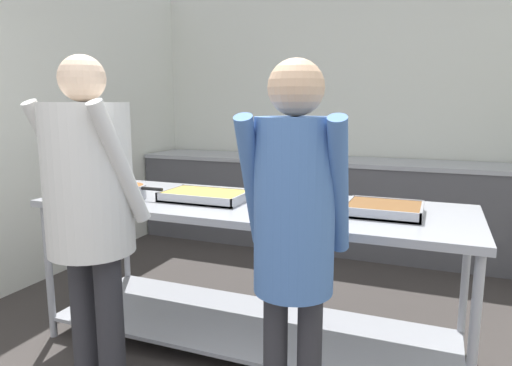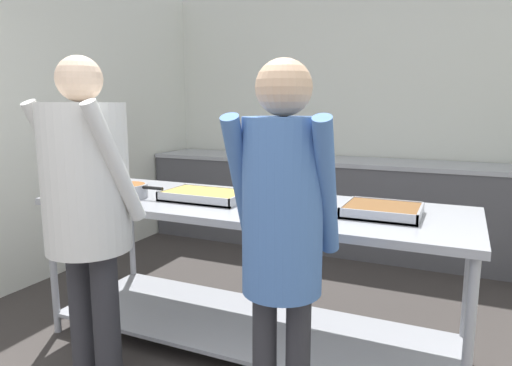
{
  "view_description": "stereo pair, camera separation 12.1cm",
  "coord_description": "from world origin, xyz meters",
  "px_view_note": "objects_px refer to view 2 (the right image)",
  "views": [
    {
      "loc": [
        0.88,
        -0.59,
        1.44
      ],
      "look_at": [
        -0.11,
        1.9,
        0.98
      ],
      "focal_mm": 32.0,
      "sensor_mm": 36.0,
      "label": 1
    },
    {
      "loc": [
        0.99,
        -0.54,
        1.44
      ],
      "look_at": [
        -0.11,
        1.9,
        0.98
      ],
      "focal_mm": 32.0,
      "sensor_mm": 36.0,
      "label": 2
    }
  ],
  "objects_px": {
    "plate_stack": "(301,213)",
    "guest_serving_right": "(282,222)",
    "broccoli_bowl": "(279,192)",
    "guest_serving_left": "(87,196)",
    "sauce_pan": "(127,190)",
    "serving_tray_roast": "(382,211)",
    "serving_tray_vegetables": "(205,196)"
  },
  "relations": [
    {
      "from": "broccoli_bowl",
      "to": "guest_serving_left",
      "type": "distance_m",
      "value": 1.1
    },
    {
      "from": "serving_tray_vegetables",
      "to": "plate_stack",
      "type": "xyz_separation_m",
      "value": [
        0.67,
        -0.2,
        0.0
      ]
    },
    {
      "from": "broccoli_bowl",
      "to": "plate_stack",
      "type": "distance_m",
      "value": 0.48
    },
    {
      "from": "serving_tray_vegetables",
      "to": "guest_serving_left",
      "type": "xyz_separation_m",
      "value": [
        -0.22,
        -0.71,
        0.11
      ]
    },
    {
      "from": "sauce_pan",
      "to": "serving_tray_vegetables",
      "type": "distance_m",
      "value": 0.5
    },
    {
      "from": "plate_stack",
      "to": "sauce_pan",
      "type": "bearing_deg",
      "value": 176.49
    },
    {
      "from": "serving_tray_vegetables",
      "to": "broccoli_bowl",
      "type": "bearing_deg",
      "value": 25.55
    },
    {
      "from": "broccoli_bowl",
      "to": "serving_tray_roast",
      "type": "height_order",
      "value": "broccoli_bowl"
    },
    {
      "from": "serving_tray_roast",
      "to": "broccoli_bowl",
      "type": "bearing_deg",
      "value": 166.81
    },
    {
      "from": "plate_stack",
      "to": "guest_serving_right",
      "type": "distance_m",
      "value": 0.55
    },
    {
      "from": "serving_tray_roast",
      "to": "guest_serving_right",
      "type": "relative_size",
      "value": 0.24
    },
    {
      "from": "plate_stack",
      "to": "broccoli_bowl",
      "type": "bearing_deg",
      "value": 125.11
    },
    {
      "from": "broccoli_bowl",
      "to": "serving_tray_roast",
      "type": "bearing_deg",
      "value": -13.19
    },
    {
      "from": "serving_tray_vegetables",
      "to": "serving_tray_roast",
      "type": "bearing_deg",
      "value": 2.27
    },
    {
      "from": "sauce_pan",
      "to": "serving_tray_vegetables",
      "type": "height_order",
      "value": "sauce_pan"
    },
    {
      "from": "sauce_pan",
      "to": "plate_stack",
      "type": "xyz_separation_m",
      "value": [
        1.15,
        -0.07,
        -0.02
      ]
    },
    {
      "from": "sauce_pan",
      "to": "serving_tray_vegetables",
      "type": "bearing_deg",
      "value": 15.76
    },
    {
      "from": "serving_tray_roast",
      "to": "plate_stack",
      "type": "bearing_deg",
      "value": -145.26
    },
    {
      "from": "guest_serving_right",
      "to": "guest_serving_left",
      "type": "bearing_deg",
      "value": 178.79
    },
    {
      "from": "serving_tray_roast",
      "to": "guest_serving_left",
      "type": "relative_size",
      "value": 0.23
    },
    {
      "from": "sauce_pan",
      "to": "plate_stack",
      "type": "distance_m",
      "value": 1.15
    },
    {
      "from": "guest_serving_left",
      "to": "guest_serving_right",
      "type": "distance_m",
      "value": 1.0
    },
    {
      "from": "plate_stack",
      "to": "serving_tray_roast",
      "type": "relative_size",
      "value": 0.67
    },
    {
      "from": "plate_stack",
      "to": "serving_tray_roast",
      "type": "xyz_separation_m",
      "value": [
        0.35,
        0.25,
        -0.0
      ]
    },
    {
      "from": "guest_serving_left",
      "to": "serving_tray_vegetables",
      "type": "bearing_deg",
      "value": 72.49
    },
    {
      "from": "plate_stack",
      "to": "guest_serving_right",
      "type": "xyz_separation_m",
      "value": [
        0.1,
        -0.53,
        0.09
      ]
    },
    {
      "from": "serving_tray_roast",
      "to": "serving_tray_vegetables",
      "type": "bearing_deg",
      "value": -177.73
    },
    {
      "from": "serving_tray_vegetables",
      "to": "broccoli_bowl",
      "type": "relative_size",
      "value": 2.17
    },
    {
      "from": "serving_tray_roast",
      "to": "guest_serving_right",
      "type": "distance_m",
      "value": 0.82
    },
    {
      "from": "broccoli_bowl",
      "to": "guest_serving_left",
      "type": "height_order",
      "value": "guest_serving_left"
    },
    {
      "from": "guest_serving_right",
      "to": "plate_stack",
      "type": "bearing_deg",
      "value": 101.17
    },
    {
      "from": "broccoli_bowl",
      "to": "sauce_pan",
      "type": "bearing_deg",
      "value": -159.66
    }
  ]
}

